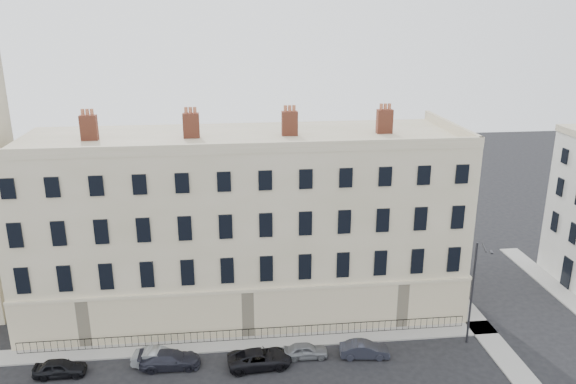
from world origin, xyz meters
name	(u,v)px	position (x,y,z in m)	size (l,w,h in m)	color
ground	(337,377)	(0.00, 0.00, 0.00)	(160.00, 160.00, 0.00)	black
terrace	(244,222)	(-5.97, 11.97, 7.50)	(36.22, 12.22, 17.00)	#B9AE89
pavement_terrace	(197,346)	(-10.00, 5.00, 0.06)	(48.00, 2.00, 0.12)	gray
pavement_east_return	(466,310)	(13.00, 8.00, 0.06)	(2.00, 24.00, 0.12)	gray
pavement_adjacent	(561,292)	(23.00, 10.00, 0.06)	(2.00, 20.00, 0.12)	gray
railings	(249,334)	(-6.00, 5.40, 0.55)	(35.00, 0.04, 0.96)	black
car_a	(60,368)	(-19.54, 2.44, 0.62)	(1.47, 3.65, 1.24)	black
car_b	(160,358)	(-12.63, 2.82, 0.65)	(1.38, 3.95, 1.30)	slate
car_c	(170,359)	(-11.85, 2.57, 0.64)	(1.80, 4.42, 1.28)	#20212B
car_d	(260,358)	(-5.36, 1.94, 0.65)	(2.15, 4.67, 1.30)	black
car_e	(306,350)	(-1.86, 2.68, 0.57)	(1.35, 3.35, 1.14)	slate
car_f	(364,350)	(2.52, 2.23, 0.61)	(1.30, 3.71, 1.22)	#23242E
streetlamp	(473,289)	(11.03, 3.15, 4.69)	(0.66, 1.79, 8.46)	#2E2E33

